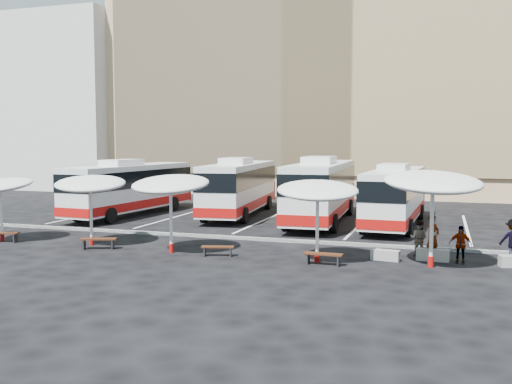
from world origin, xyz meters
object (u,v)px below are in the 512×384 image
(bus_1, at_px, (240,186))
(wood_bench_0, at_px, (2,235))
(conc_bench_1, at_px, (433,255))
(passenger_2, at_px, (460,245))
(sunshade_2, at_px, (171,184))
(sunshade_4, at_px, (433,182))
(bus_3, at_px, (396,194))
(passenger_1, at_px, (419,238))
(sunshade_3, at_px, (318,191))
(wood_bench_1, at_px, (98,241))
(wood_bench_2, at_px, (218,249))
(sunshade_0, at_px, (0,186))
(conc_bench_0, at_px, (385,255))
(bus_0, at_px, (131,187))
(passenger_0, at_px, (433,238))
(sunshade_1, at_px, (90,184))
(wood_bench_3, at_px, (323,256))
(bus_2, at_px, (322,188))

(bus_1, height_order, wood_bench_0, bus_1)
(conc_bench_1, xyz_separation_m, passenger_2, (1.06, -0.16, 0.52))
(sunshade_2, relative_size, sunshade_4, 0.75)
(bus_3, relative_size, passenger_1, 7.51)
(sunshade_3, bearing_deg, bus_3, 79.16)
(bus_3, relative_size, conc_bench_1, 8.87)
(wood_bench_1, height_order, wood_bench_2, wood_bench_1)
(sunshade_0, distance_m, sunshade_2, 9.35)
(conc_bench_0, bearing_deg, passenger_2, 6.78)
(bus_0, xyz_separation_m, bus_1, (6.91, 2.41, 0.06))
(bus_3, bearing_deg, conc_bench_0, -85.11)
(sunshade_4, bearing_deg, passenger_0, 88.89)
(sunshade_4, bearing_deg, wood_bench_1, -177.02)
(sunshade_1, bearing_deg, sunshade_3, -2.58)
(sunshade_2, distance_m, sunshade_4, 11.05)
(bus_0, relative_size, passenger_1, 7.74)
(sunshade_0, height_order, wood_bench_1, sunshade_0)
(wood_bench_2, bearing_deg, conc_bench_0, 11.07)
(sunshade_2, distance_m, conc_bench_1, 11.57)
(passenger_1, bearing_deg, conc_bench_1, 137.75)
(wood_bench_1, bearing_deg, bus_1, 81.71)
(sunshade_0, relative_size, passenger_2, 2.38)
(sunshade_4, relative_size, passenger_2, 3.18)
(conc_bench_0, relative_size, passenger_2, 0.76)
(sunshade_2, bearing_deg, wood_bench_0, -178.61)
(passenger_0, bearing_deg, conc_bench_1, -135.74)
(conc_bench_1, bearing_deg, bus_0, 154.73)
(sunshade_0, bearing_deg, conc_bench_1, 4.72)
(bus_0, height_order, bus_3, bus_0)
(passenger_2, bearing_deg, bus_1, 145.18)
(wood_bench_0, xyz_separation_m, wood_bench_3, (16.00, -0.24, -0.02))
(wood_bench_0, distance_m, passenger_0, 20.24)
(passenger_1, bearing_deg, sunshade_3, 44.82)
(sunshade_2, bearing_deg, passenger_1, 13.80)
(passenger_0, bearing_deg, sunshade_0, 132.64)
(bus_2, bearing_deg, passenger_0, -58.42)
(wood_bench_2, distance_m, conc_bench_0, 7.09)
(wood_bench_2, height_order, conc_bench_1, conc_bench_1)
(bus_3, distance_m, conc_bench_1, 10.18)
(sunshade_4, bearing_deg, conc_bench_0, 156.69)
(sunshade_3, xyz_separation_m, wood_bench_3, (0.36, -0.47, -2.58))
(sunshade_1, bearing_deg, bus_3, 39.78)
(bus_0, xyz_separation_m, wood_bench_1, (4.91, -11.29, -1.55))
(wood_bench_0, xyz_separation_m, passenger_1, (19.55, 2.80, 0.40))
(bus_1, bearing_deg, sunshade_0, -126.18)
(wood_bench_0, height_order, wood_bench_1, same)
(bus_1, height_order, bus_2, bus_2)
(sunshade_4, distance_m, wood_bench_2, 9.29)
(wood_bench_2, xyz_separation_m, conc_bench_1, (8.83, 1.87, -0.08))
(sunshade_4, relative_size, conc_bench_1, 3.72)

